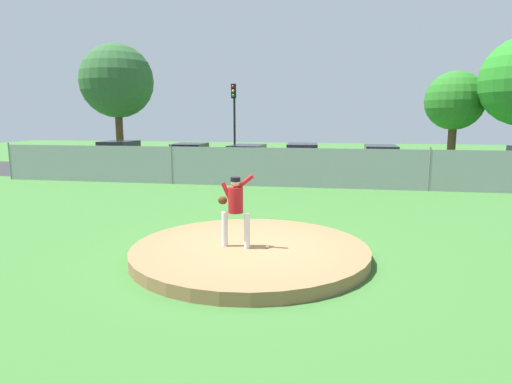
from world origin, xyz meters
The scene contains 15 objects.
ground_plane centered at (0.00, 6.00, 0.00)m, with size 80.00×80.00×0.00m, color #386B2D.
asphalt_strip centered at (0.00, 14.50, 0.00)m, with size 44.00×7.00×0.01m, color #2B2B2D.
pitchers_mound centered at (0.00, 0.00, 0.13)m, with size 5.18×5.18×0.26m, color olive.
pitcher_youth centered at (-0.30, -0.14, 1.20)m, with size 0.81×0.32×1.62m.
baseball centered at (0.39, -0.09, 0.29)m, with size 0.07×0.07×0.07m, color white.
chainlink_fence centered at (0.00, 10.00, 0.87)m, with size 28.45×0.07×1.84m.
parked_car_silver centered at (4.14, 14.57, 0.79)m, with size 1.90×4.83×1.63m.
parked_car_navy centered at (-6.24, 14.29, 0.77)m, with size 2.00×4.13×1.64m.
parked_car_white centered at (0.06, 14.20, 0.80)m, with size 1.94×4.14×1.70m.
parked_car_charcoal centered at (-3.03, 14.59, 0.76)m, with size 2.09×4.68×1.57m.
parked_car_champagne centered at (-10.59, 14.42, 0.82)m, with size 1.91×4.35×1.73m.
traffic_cone_orange centered at (7.69, 12.49, 0.26)m, with size 0.40×0.40×0.55m.
traffic_light_near centered at (-4.66, 18.47, 3.52)m, with size 0.28×0.46×5.18m.
tree_leaning_west centered at (-15.16, 23.25, 5.88)m, with size 5.68×5.68×8.75m.
tree_broad_right centered at (10.02, 24.29, 4.24)m, with size 4.12×4.12×6.33m.
Camera 1 is at (1.77, -8.97, 3.01)m, focal length 30.35 mm.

